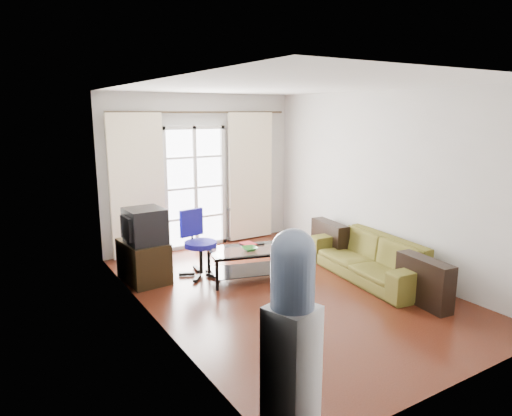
% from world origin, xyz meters
% --- Properties ---
extents(floor, '(5.20, 5.20, 0.00)m').
position_xyz_m(floor, '(0.00, 0.00, 0.00)').
color(floor, '#542314').
rests_on(floor, ground).
extents(ceiling, '(5.20, 5.20, 0.00)m').
position_xyz_m(ceiling, '(0.00, 0.00, 2.70)').
color(ceiling, white).
rests_on(ceiling, wall_back).
extents(wall_back, '(3.60, 0.02, 2.70)m').
position_xyz_m(wall_back, '(0.00, 2.60, 1.35)').
color(wall_back, silver).
rests_on(wall_back, floor).
extents(wall_front, '(3.60, 0.02, 2.70)m').
position_xyz_m(wall_front, '(0.00, -2.60, 1.35)').
color(wall_front, silver).
rests_on(wall_front, floor).
extents(wall_left, '(0.02, 5.20, 2.70)m').
position_xyz_m(wall_left, '(-1.80, 0.00, 1.35)').
color(wall_left, silver).
rests_on(wall_left, floor).
extents(wall_right, '(0.02, 5.20, 2.70)m').
position_xyz_m(wall_right, '(1.80, 0.00, 1.35)').
color(wall_right, silver).
rests_on(wall_right, floor).
extents(french_door, '(1.16, 0.06, 2.15)m').
position_xyz_m(french_door, '(-0.15, 2.54, 1.07)').
color(french_door, white).
rests_on(french_door, wall_back).
extents(curtain_rod, '(3.30, 0.04, 0.04)m').
position_xyz_m(curtain_rod, '(0.00, 2.50, 2.38)').
color(curtain_rod, '#4C3F2D').
rests_on(curtain_rod, wall_back).
extents(curtain_left, '(0.90, 0.07, 2.35)m').
position_xyz_m(curtain_left, '(-1.20, 2.48, 1.20)').
color(curtain_left, '#FFF1CD').
rests_on(curtain_left, curtain_rod).
extents(curtain_right, '(0.90, 0.07, 2.35)m').
position_xyz_m(curtain_right, '(0.95, 2.48, 1.20)').
color(curtain_right, '#FFF1CD').
rests_on(curtain_right, curtain_rod).
extents(radiator, '(0.64, 0.12, 0.64)m').
position_xyz_m(radiator, '(0.80, 2.50, 0.33)').
color(radiator, gray).
rests_on(radiator, floor).
extents(sofa, '(2.29, 1.32, 0.61)m').
position_xyz_m(sofa, '(1.35, -0.24, 0.31)').
color(sofa, brown).
rests_on(sofa, floor).
extents(coffee_table, '(1.24, 0.90, 0.45)m').
position_xyz_m(coffee_table, '(-0.20, 0.62, 0.29)').
color(coffee_table, silver).
rests_on(coffee_table, floor).
extents(bowl, '(0.27, 0.27, 0.05)m').
position_xyz_m(bowl, '(-0.22, 0.55, 0.48)').
color(bowl, '#2E803C').
rests_on(bowl, coffee_table).
extents(book, '(0.21, 0.27, 0.02)m').
position_xyz_m(book, '(-0.17, 0.81, 0.46)').
color(book, '#A5142A').
rests_on(book, coffee_table).
extents(remote, '(0.18, 0.08, 0.02)m').
position_xyz_m(remote, '(0.03, 0.73, 0.46)').
color(remote, black).
rests_on(remote, coffee_table).
extents(tv_stand, '(0.59, 0.83, 0.58)m').
position_xyz_m(tv_stand, '(-1.50, 1.37, 0.29)').
color(tv_stand, black).
rests_on(tv_stand, floor).
extents(crt_tv, '(0.56, 0.56, 0.49)m').
position_xyz_m(crt_tv, '(-1.50, 1.29, 0.83)').
color(crt_tv, black).
rests_on(crt_tv, tv_stand).
extents(task_chair, '(0.79, 0.79, 0.97)m').
position_xyz_m(task_chair, '(-0.72, 1.16, 0.29)').
color(task_chair, black).
rests_on(task_chair, floor).
extents(water_cooler, '(0.41, 0.41, 1.60)m').
position_xyz_m(water_cooler, '(-1.60, -2.35, 0.84)').
color(water_cooler, silver).
rests_on(water_cooler, floor).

